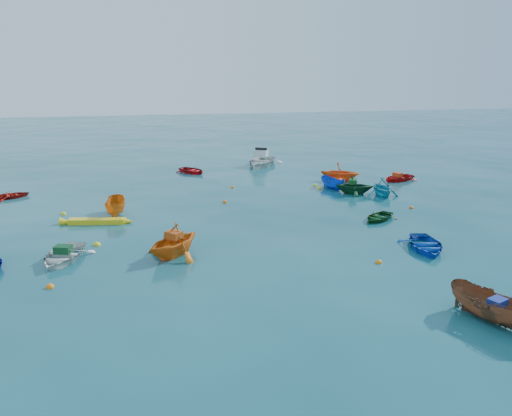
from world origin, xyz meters
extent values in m
plane|color=#0A3F49|center=(0.00, 0.00, 0.00)|extent=(160.00, 160.00, 0.00)
imported|color=white|center=(-10.68, -0.78, 0.00)|extent=(3.18, 3.83, 0.69)
imported|color=brown|center=(5.34, -10.40, 0.00)|extent=(2.45, 3.62, 1.31)
imported|color=#0E43B0|center=(7.01, -3.07, 0.00)|extent=(3.08, 3.74, 0.67)
imported|color=orange|center=(-5.47, -1.26, 0.00)|extent=(4.31, 4.31, 1.72)
imported|color=#10441A|center=(6.98, 2.24, 0.00)|extent=(3.16, 3.01, 0.53)
imported|color=teal|center=(9.90, 7.74, 0.00)|extent=(2.46, 2.81, 1.42)
imported|color=#B2180E|center=(-16.16, 12.76, 0.00)|extent=(3.09, 2.72, 0.53)
imported|color=#CF6713|center=(-8.59, 6.65, 0.00)|extent=(1.32, 3.20, 1.22)
imported|color=#0F4223|center=(8.19, 8.78, 0.00)|extent=(3.37, 3.17, 1.42)
imported|color=red|center=(13.56, 12.28, 0.00)|extent=(3.75, 3.27, 0.65)
imported|color=#0F45BD|center=(7.25, 10.63, 0.00)|extent=(1.69, 2.81, 1.02)
imported|color=#AD0E12|center=(-2.73, 19.08, 0.00)|extent=(3.37, 3.61, 0.61)
imported|color=#F85E17|center=(8.77, 13.11, 0.00)|extent=(3.98, 3.79, 1.64)
imported|color=silver|center=(4.03, 21.29, 0.00)|extent=(5.39, 5.86, 1.59)
cube|color=#114421|center=(-10.65, -0.69, 0.52)|extent=(0.87, 0.75, 0.36)
cube|color=navy|center=(5.39, -10.54, 0.81)|extent=(0.75, 0.67, 0.30)
cube|color=#BD4A13|center=(-5.43, -1.23, 1.04)|extent=(0.93, 0.93, 0.36)
cube|color=#124B1A|center=(8.09, 8.82, 0.89)|extent=(0.78, 0.88, 0.35)
cube|color=#D44215|center=(13.47, 12.24, 0.49)|extent=(0.74, 0.83, 0.33)
sphere|color=orange|center=(-10.75, -3.94, 0.00)|extent=(0.36, 0.36, 0.36)
sphere|color=gold|center=(-5.57, 2.42, 0.00)|extent=(0.29, 0.29, 0.29)
sphere|color=orange|center=(3.90, -4.29, 0.00)|extent=(0.32, 0.32, 0.32)
sphere|color=yellow|center=(-9.29, 1.08, 0.00)|extent=(0.39, 0.39, 0.39)
sphere|color=#FF570D|center=(-1.48, 8.21, 0.00)|extent=(0.33, 0.33, 0.33)
sphere|color=gold|center=(6.23, 10.77, 0.00)|extent=(0.31, 0.31, 0.31)
sphere|color=#E14E0C|center=(10.26, 4.15, 0.00)|extent=(0.30, 0.30, 0.30)
sphere|color=yellow|center=(-11.86, 7.50, 0.00)|extent=(0.35, 0.35, 0.35)
sphere|color=orange|center=(-0.20, 12.59, 0.00)|extent=(0.30, 0.30, 0.30)
sphere|color=yellow|center=(6.26, 11.85, 0.00)|extent=(0.32, 0.32, 0.32)
camera|label=1|loc=(-6.41, -24.48, 8.75)|focal=35.00mm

